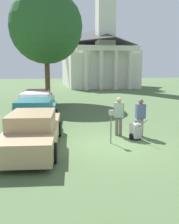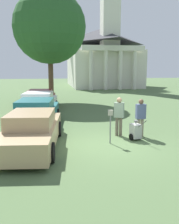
{
  "view_description": "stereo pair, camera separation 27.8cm",
  "coord_description": "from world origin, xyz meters",
  "px_view_note": "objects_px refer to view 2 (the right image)",
  "views": [
    {
      "loc": [
        -2.55,
        -9.26,
        3.05
      ],
      "look_at": [
        -0.53,
        1.42,
        1.1
      ],
      "focal_mm": 40.0,
      "sensor_mm": 36.0,
      "label": 1
    },
    {
      "loc": [
        -2.27,
        -9.31,
        3.05
      ],
      "look_at": [
        -0.53,
        1.42,
        1.1
      ],
      "focal_mm": 40.0,
      "sensor_mm": 36.0,
      "label": 2
    }
  ],
  "objects_px": {
    "parked_car_maroon": "(40,99)",
    "parking_meter": "(110,120)",
    "church": "(102,54)",
    "person_worker": "(119,114)",
    "parked_car_tan": "(32,131)",
    "parked_car_white": "(39,104)",
    "person_supervisor": "(141,116)",
    "equipment_cart": "(135,131)",
    "parked_car_teal": "(36,115)"
  },
  "relations": [
    {
      "from": "person_worker",
      "to": "equipment_cart",
      "type": "bearing_deg",
      "value": 154.89
    },
    {
      "from": "person_worker",
      "to": "church",
      "type": "relative_size",
      "value": 0.08
    },
    {
      "from": "parked_car_tan",
      "to": "church",
      "type": "xyz_separation_m",
      "value": [
        9.37,
        31.34,
        4.57
      ]
    },
    {
      "from": "parked_car_tan",
      "to": "person_worker",
      "type": "relative_size",
      "value": 3.01
    },
    {
      "from": "parked_car_maroon",
      "to": "person_worker",
      "type": "distance_m",
      "value": 9.19
    },
    {
      "from": "equipment_cart",
      "to": "church",
      "type": "relative_size",
      "value": 0.04
    },
    {
      "from": "parked_car_teal",
      "to": "parked_car_maroon",
      "type": "height_order",
      "value": "parked_car_teal"
    },
    {
      "from": "parked_car_white",
      "to": "person_supervisor",
      "type": "relative_size",
      "value": 3.16
    },
    {
      "from": "parked_car_white",
      "to": "person_worker",
      "type": "height_order",
      "value": "person_worker"
    },
    {
      "from": "equipment_cart",
      "to": "parked_car_maroon",
      "type": "bearing_deg",
      "value": 102.18
    },
    {
      "from": "parked_car_maroon",
      "to": "person_supervisor",
      "type": "xyz_separation_m",
      "value": [
        4.62,
        -8.69,
        0.29
      ]
    },
    {
      "from": "parking_meter",
      "to": "equipment_cart",
      "type": "xyz_separation_m",
      "value": [
        1.19,
        0.33,
        -0.57
      ]
    },
    {
      "from": "parked_car_tan",
      "to": "parked_car_teal",
      "type": "bearing_deg",
      "value": 96.58
    },
    {
      "from": "person_supervisor",
      "to": "church",
      "type": "distance_m",
      "value": 31.16
    },
    {
      "from": "parked_car_white",
      "to": "church",
      "type": "relative_size",
      "value": 0.23
    },
    {
      "from": "parked_car_tan",
      "to": "parked_car_white",
      "type": "height_order",
      "value": "parked_car_white"
    },
    {
      "from": "parking_meter",
      "to": "person_worker",
      "type": "bearing_deg",
      "value": 58.34
    },
    {
      "from": "parked_car_white",
      "to": "person_worker",
      "type": "relative_size",
      "value": 3.06
    },
    {
      "from": "parked_car_tan",
      "to": "person_worker",
      "type": "distance_m",
      "value": 3.91
    },
    {
      "from": "parked_car_tan",
      "to": "equipment_cart",
      "type": "distance_m",
      "value": 4.28
    },
    {
      "from": "parked_car_white",
      "to": "parking_meter",
      "type": "relative_size",
      "value": 3.87
    },
    {
      "from": "parked_car_tan",
      "to": "parked_car_maroon",
      "type": "bearing_deg",
      "value": 96.58
    },
    {
      "from": "parked_car_white",
      "to": "equipment_cart",
      "type": "bearing_deg",
      "value": -48.85
    },
    {
      "from": "church",
      "to": "person_worker",
      "type": "bearing_deg",
      "value": -100.59
    },
    {
      "from": "parked_car_maroon",
      "to": "church",
      "type": "relative_size",
      "value": 0.21
    },
    {
      "from": "person_worker",
      "to": "parked_car_teal",
      "type": "bearing_deg",
      "value": 0.51
    },
    {
      "from": "parked_car_maroon",
      "to": "person_supervisor",
      "type": "bearing_deg",
      "value": -55.42
    },
    {
      "from": "parked_car_tan",
      "to": "church",
      "type": "height_order",
      "value": "church"
    },
    {
      "from": "church",
      "to": "equipment_cart",
      "type": "bearing_deg",
      "value": -99.4
    },
    {
      "from": "parking_meter",
      "to": "parked_car_white",
      "type": "bearing_deg",
      "value": 115.22
    },
    {
      "from": "parked_car_tan",
      "to": "parking_meter",
      "type": "bearing_deg",
      "value": 7.96
    },
    {
      "from": "parked_car_maroon",
      "to": "parked_car_tan",
      "type": "bearing_deg",
      "value": -83.42
    },
    {
      "from": "parked_car_maroon",
      "to": "parking_meter",
      "type": "height_order",
      "value": "parked_car_maroon"
    },
    {
      "from": "equipment_cart",
      "to": "church",
      "type": "bearing_deg",
      "value": 67.83
    },
    {
      "from": "parked_car_teal",
      "to": "parked_car_maroon",
      "type": "bearing_deg",
      "value": 96.58
    },
    {
      "from": "parking_meter",
      "to": "person_supervisor",
      "type": "distance_m",
      "value": 1.74
    },
    {
      "from": "person_worker",
      "to": "equipment_cart",
      "type": "height_order",
      "value": "person_worker"
    },
    {
      "from": "parked_car_white",
      "to": "person_supervisor",
      "type": "height_order",
      "value": "person_supervisor"
    },
    {
      "from": "parked_car_teal",
      "to": "church",
      "type": "bearing_deg",
      "value": 78.18
    },
    {
      "from": "parked_car_teal",
      "to": "parking_meter",
      "type": "bearing_deg",
      "value": -38.95
    },
    {
      "from": "parked_car_tan",
      "to": "parking_meter",
      "type": "xyz_separation_m",
      "value": [
        3.06,
        0.07,
        0.3
      ]
    },
    {
      "from": "parked_car_white",
      "to": "person_supervisor",
      "type": "distance_m",
      "value": 7.36
    },
    {
      "from": "parked_car_teal",
      "to": "person_supervisor",
      "type": "height_order",
      "value": "person_supervisor"
    },
    {
      "from": "parked_car_tan",
      "to": "person_worker",
      "type": "xyz_separation_m",
      "value": [
        3.72,
        1.14,
        0.33
      ]
    },
    {
      "from": "parked_car_teal",
      "to": "parking_meter",
      "type": "relative_size",
      "value": 3.92
    },
    {
      "from": "parked_car_tan",
      "to": "equipment_cart",
      "type": "xyz_separation_m",
      "value": [
        4.25,
        0.4,
        -0.27
      ]
    },
    {
      "from": "parking_meter",
      "to": "parked_car_teal",
      "type": "bearing_deg",
      "value": 134.46
    },
    {
      "from": "church",
      "to": "parked_car_maroon",
      "type": "bearing_deg",
      "value": -113.25
    },
    {
      "from": "parking_meter",
      "to": "church",
      "type": "bearing_deg",
      "value": 78.59
    },
    {
      "from": "parked_car_tan",
      "to": "parked_car_white",
      "type": "distance_m",
      "value": 6.57
    }
  ]
}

